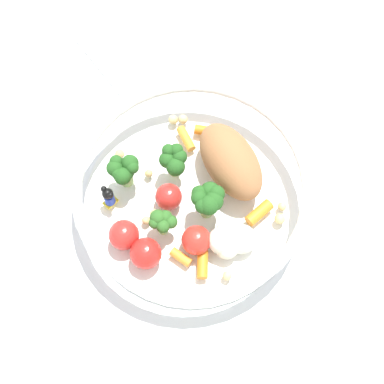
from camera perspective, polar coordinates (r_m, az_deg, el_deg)
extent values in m
plane|color=white|center=(0.64, -1.87, -0.99)|extent=(2.40, 2.40, 0.00)
cylinder|color=white|center=(0.64, 0.00, -0.87)|extent=(0.24, 0.24, 0.01)
torus|color=white|center=(0.60, 0.00, 0.74)|extent=(0.25, 0.25, 0.01)
ellipsoid|color=#9E663D|center=(0.63, 3.84, 3.04)|extent=(0.11, 0.08, 0.05)
cylinder|color=#8EB766|center=(0.64, -1.74, 2.54)|extent=(0.01, 0.01, 0.03)
sphere|color=#23561E|center=(0.62, -2.35, 4.12)|extent=(0.01, 0.01, 0.01)
sphere|color=#23561E|center=(0.62, -2.46, 3.19)|extent=(0.02, 0.02, 0.02)
sphere|color=#23561E|center=(0.61, -1.64, 2.52)|extent=(0.02, 0.02, 0.02)
sphere|color=#23561E|center=(0.61, -1.25, 3.50)|extent=(0.02, 0.02, 0.02)
sphere|color=#23561E|center=(0.61, -1.54, 4.15)|extent=(0.01, 0.01, 0.01)
cylinder|color=#8EB766|center=(0.62, 1.46, -1.56)|extent=(0.01, 0.01, 0.03)
sphere|color=#23561E|center=(0.60, 0.73, -0.13)|extent=(0.02, 0.02, 0.02)
sphere|color=#23561E|center=(0.59, 0.70, -0.60)|extent=(0.02, 0.02, 0.02)
sphere|color=#23561E|center=(0.59, 1.10, -1.35)|extent=(0.02, 0.02, 0.02)
sphere|color=#23561E|center=(0.59, 1.68, -1.32)|extent=(0.02, 0.02, 0.02)
sphere|color=#23561E|center=(0.59, 2.13, -0.92)|extent=(0.02, 0.02, 0.02)
sphere|color=#23561E|center=(0.59, 2.41, -0.16)|extent=(0.02, 0.02, 0.02)
sphere|color=#23561E|center=(0.60, 1.79, 0.03)|extent=(0.02, 0.02, 0.02)
cylinder|color=#7FAD5B|center=(0.62, -2.89, -3.50)|extent=(0.01, 0.01, 0.02)
sphere|color=#2D6023|center=(0.60, -3.37, -2.56)|extent=(0.02, 0.02, 0.02)
sphere|color=#2D6023|center=(0.60, -3.73, -3.09)|extent=(0.01, 0.01, 0.01)
sphere|color=#2D6023|center=(0.60, -2.88, -3.40)|extent=(0.01, 0.01, 0.01)
sphere|color=#2D6023|center=(0.60, -2.11, -2.96)|extent=(0.01, 0.01, 0.01)
sphere|color=#2D6023|center=(0.60, -2.67, -2.52)|extent=(0.02, 0.02, 0.02)
cylinder|color=#7FAD5B|center=(0.64, -6.53, 1.52)|extent=(0.01, 0.01, 0.03)
sphere|color=#23561E|center=(0.62, -7.52, 3.01)|extent=(0.01, 0.01, 0.01)
sphere|color=#23561E|center=(0.62, -7.63, 2.35)|extent=(0.02, 0.02, 0.02)
sphere|color=#23561E|center=(0.61, -7.36, 1.84)|extent=(0.01, 0.01, 0.01)
sphere|color=#23561E|center=(0.61, -6.88, 1.57)|extent=(0.02, 0.02, 0.02)
sphere|color=#23561E|center=(0.61, -6.40, 1.91)|extent=(0.01, 0.01, 0.01)
sphere|color=#23561E|center=(0.61, -5.91, 2.43)|extent=(0.01, 0.01, 0.01)
sphere|color=#23561E|center=(0.62, -6.14, 2.85)|extent=(0.02, 0.02, 0.02)
sphere|color=#23561E|center=(0.62, -6.61, 2.79)|extent=(0.01, 0.01, 0.01)
sphere|color=silver|center=(0.61, 3.61, -4.06)|extent=(0.03, 0.03, 0.03)
sphere|color=silver|center=(0.60, 2.98, -4.76)|extent=(0.03, 0.03, 0.03)
sphere|color=silver|center=(0.61, 3.76, -5.23)|extent=(0.03, 0.03, 0.03)
sphere|color=silver|center=(0.61, 4.91, -4.66)|extent=(0.03, 0.03, 0.03)
sphere|color=silver|center=(0.61, 3.95, -4.14)|extent=(0.02, 0.02, 0.02)
cube|color=yellow|center=(0.64, -8.06, -0.97)|extent=(0.01, 0.02, 0.00)
cylinder|color=#1933B2|center=(0.63, -8.17, -0.63)|extent=(0.01, 0.01, 0.02)
sphere|color=black|center=(0.62, -8.33, -0.17)|extent=(0.01, 0.01, 0.01)
sphere|color=black|center=(0.61, -8.06, -0.32)|extent=(0.01, 0.01, 0.01)
sphere|color=black|center=(0.62, -8.71, 0.29)|extent=(0.01, 0.01, 0.01)
cylinder|color=orange|center=(0.63, 6.65, -2.05)|extent=(0.01, 0.03, 0.01)
cylinder|color=orange|center=(0.67, 1.46, 6.04)|extent=(0.03, 0.03, 0.01)
cylinder|color=orange|center=(0.60, 1.04, -7.16)|extent=(0.03, 0.03, 0.01)
cylinder|color=orange|center=(0.66, -0.59, 5.29)|extent=(0.03, 0.02, 0.01)
cylinder|color=orange|center=(0.61, -1.10, -6.46)|extent=(0.03, 0.01, 0.01)
sphere|color=red|center=(0.60, 0.43, -4.78)|extent=(0.03, 0.03, 0.03)
sphere|color=red|center=(0.60, -4.59, -6.06)|extent=(0.03, 0.03, 0.03)
sphere|color=red|center=(0.62, -2.03, -0.76)|extent=(0.03, 0.03, 0.03)
sphere|color=red|center=(0.61, -6.70, -4.29)|extent=(0.03, 0.03, 0.03)
sphere|color=#D1B775|center=(0.63, -3.93, -1.94)|extent=(0.01, 0.01, 0.01)
sphere|color=#D1B775|center=(0.63, 8.88, -1.42)|extent=(0.01, 0.01, 0.01)
sphere|color=#D1B775|center=(0.63, 8.67, -2.64)|extent=(0.01, 0.01, 0.01)
sphere|color=#D1B775|center=(0.67, -1.87, 7.15)|extent=(0.01, 0.01, 0.01)
sphere|color=#D1B775|center=(0.60, 3.49, -8.26)|extent=(0.01, 0.01, 0.01)
sphere|color=#D1B775|center=(0.62, -4.65, -2.73)|extent=(0.01, 0.01, 0.01)
sphere|color=tan|center=(0.66, -7.16, 3.76)|extent=(0.01, 0.01, 0.01)
sphere|color=tan|center=(0.64, -4.16, 1.95)|extent=(0.01, 0.01, 0.01)
sphere|color=#D1B775|center=(0.67, -0.90, 7.19)|extent=(0.01, 0.01, 0.01)
cube|color=white|center=(0.75, -5.82, 14.17)|extent=(0.16, 0.12, 0.01)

